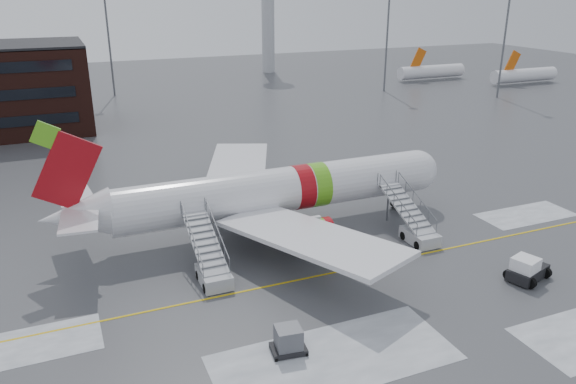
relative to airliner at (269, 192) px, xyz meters
name	(u,v)px	position (x,y,z in m)	size (l,w,h in m)	color
ground	(344,263)	(3.04, -8.17, -3.42)	(260.00, 260.00, 0.00)	#494C4F
airliner	(269,192)	(0.00, 0.00, 0.00)	(35.03, 32.97, 11.18)	white
airstair_fwd	(415,227)	(10.48, -6.54, -2.35)	(2.05, 7.70, 3.48)	#B4B6BB
airstair_aft	(211,265)	(-6.95, -6.54, -2.35)	(2.05, 7.70, 3.48)	#ABADB2
pushback_tug	(527,270)	(13.91, -15.42, -2.61)	(3.58, 3.12, 1.83)	black
uld_container	(288,341)	(-5.16, -16.65, -2.65)	(2.16, 1.69, 1.63)	black
light_mast_far_ne	(388,18)	(45.04, 53.83, 10.42)	(1.20, 1.20, 24.25)	#595B60
light_mast_far_n	(107,20)	(-4.96, 69.83, 10.42)	(1.20, 1.20, 24.25)	#595B60
light_mast_far_e	(507,21)	(61.04, 39.83, 10.42)	(1.20, 1.20, 24.25)	#595B60
distant_aircraft	(461,83)	(65.54, 55.83, -3.42)	(35.00, 18.00, 8.00)	#D8590C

